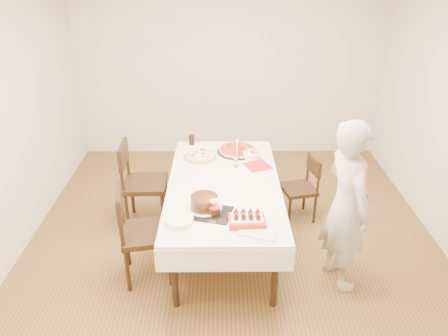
{
  "coord_description": "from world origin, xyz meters",
  "views": [
    {
      "loc": [
        -0.12,
        -3.84,
        2.91
      ],
      "look_at": [
        -0.09,
        0.08,
        0.92
      ],
      "focal_mm": 35.0,
      "sensor_mm": 36.0,
      "label": 1
    }
  ],
  "objects_px": {
    "chair_left_savory": "(145,184)",
    "layer_cake": "(204,202)",
    "pizza_pepperoni": "(237,150)",
    "chair_left_dessert": "(146,233)",
    "pizza_white": "(200,156)",
    "strawberry_box": "(247,220)",
    "chair_right_savory": "(299,189)",
    "person": "(347,206)",
    "birthday_cake": "(214,207)",
    "dining_table": "(224,214)",
    "cola_glass": "(192,140)",
    "taper_candle": "(237,149)",
    "pasta_bowl": "(252,155)"
  },
  "relations": [
    {
      "from": "birthday_cake",
      "to": "chair_left_savory",
      "type": "bearing_deg",
      "value": 128.37
    },
    {
      "from": "pizza_pepperoni",
      "to": "pasta_bowl",
      "type": "height_order",
      "value": "pasta_bowl"
    },
    {
      "from": "chair_left_savory",
      "to": "chair_left_dessert",
      "type": "distance_m",
      "value": 0.96
    },
    {
      "from": "chair_left_savory",
      "to": "pizza_pepperoni",
      "type": "xyz_separation_m",
      "value": [
        1.06,
        0.33,
        0.27
      ]
    },
    {
      "from": "chair_left_savory",
      "to": "taper_candle",
      "type": "xyz_separation_m",
      "value": [
        1.04,
        0.12,
        0.38
      ]
    },
    {
      "from": "pizza_pepperoni",
      "to": "chair_left_savory",
      "type": "bearing_deg",
      "value": -162.64
    },
    {
      "from": "chair_left_savory",
      "to": "birthday_cake",
      "type": "bearing_deg",
      "value": 126.29
    },
    {
      "from": "dining_table",
      "to": "pizza_white",
      "type": "height_order",
      "value": "pizza_white"
    },
    {
      "from": "dining_table",
      "to": "pasta_bowl",
      "type": "bearing_deg",
      "value": 61.35
    },
    {
      "from": "dining_table",
      "to": "strawberry_box",
      "type": "height_order",
      "value": "strawberry_box"
    },
    {
      "from": "taper_candle",
      "to": "birthday_cake",
      "type": "relative_size",
      "value": 2.05
    },
    {
      "from": "pizza_pepperoni",
      "to": "strawberry_box",
      "type": "distance_m",
      "value": 1.5
    },
    {
      "from": "chair_left_savory",
      "to": "dining_table",
      "type": "bearing_deg",
      "value": 151.99
    },
    {
      "from": "chair_right_savory",
      "to": "pizza_white",
      "type": "height_order",
      "value": "pizza_white"
    },
    {
      "from": "chair_right_savory",
      "to": "person",
      "type": "xyz_separation_m",
      "value": [
        0.23,
        -1.08,
        0.44
      ]
    },
    {
      "from": "person",
      "to": "pizza_white",
      "type": "bearing_deg",
      "value": 33.09
    },
    {
      "from": "pizza_white",
      "to": "chair_right_savory",
      "type": "bearing_deg",
      "value": -5.07
    },
    {
      "from": "taper_candle",
      "to": "cola_glass",
      "type": "height_order",
      "value": "taper_candle"
    },
    {
      "from": "chair_right_savory",
      "to": "pizza_pepperoni",
      "type": "xyz_separation_m",
      "value": [
        -0.71,
        0.26,
        0.38
      ]
    },
    {
      "from": "strawberry_box",
      "to": "pizza_white",
      "type": "bearing_deg",
      "value": 109.06
    },
    {
      "from": "person",
      "to": "chair_left_savory",
      "type": "bearing_deg",
      "value": 47.04
    },
    {
      "from": "chair_right_savory",
      "to": "pizza_white",
      "type": "distance_m",
      "value": 1.21
    },
    {
      "from": "chair_right_savory",
      "to": "pizza_white",
      "type": "bearing_deg",
      "value": 162.05
    },
    {
      "from": "pizza_pepperoni",
      "to": "taper_candle",
      "type": "bearing_deg",
      "value": -93.96
    },
    {
      "from": "layer_cake",
      "to": "strawberry_box",
      "type": "relative_size",
      "value": 1.03
    },
    {
      "from": "strawberry_box",
      "to": "dining_table",
      "type": "bearing_deg",
      "value": 104.82
    },
    {
      "from": "chair_right_savory",
      "to": "chair_left_dessert",
      "type": "xyz_separation_m",
      "value": [
        -1.62,
        -1.02,
        0.1
      ]
    },
    {
      "from": "chair_left_savory",
      "to": "strawberry_box",
      "type": "distance_m",
      "value": 1.62
    },
    {
      "from": "dining_table",
      "to": "cola_glass",
      "type": "distance_m",
      "value": 1.15
    },
    {
      "from": "pizza_white",
      "to": "pizza_pepperoni",
      "type": "height_order",
      "value": "same"
    },
    {
      "from": "dining_table",
      "to": "birthday_cake",
      "type": "relative_size",
      "value": 16.86
    },
    {
      "from": "chair_left_savory",
      "to": "pasta_bowl",
      "type": "bearing_deg",
      "value": -174.55
    },
    {
      "from": "taper_candle",
      "to": "strawberry_box",
      "type": "height_order",
      "value": "taper_candle"
    },
    {
      "from": "chair_left_savory",
      "to": "cola_glass",
      "type": "height_order",
      "value": "chair_left_savory"
    },
    {
      "from": "pasta_bowl",
      "to": "pizza_white",
      "type": "bearing_deg",
      "value": 178.92
    },
    {
      "from": "birthday_cake",
      "to": "dining_table",
      "type": "bearing_deg",
      "value": 81.08
    },
    {
      "from": "chair_left_dessert",
      "to": "pizza_white",
      "type": "height_order",
      "value": "chair_left_dessert"
    },
    {
      "from": "person",
      "to": "pasta_bowl",
      "type": "relative_size",
      "value": 8.07
    },
    {
      "from": "strawberry_box",
      "to": "pasta_bowl",
      "type": "bearing_deg",
      "value": 84.39
    },
    {
      "from": "taper_candle",
      "to": "strawberry_box",
      "type": "distance_m",
      "value": 1.29
    },
    {
      "from": "pizza_pepperoni",
      "to": "layer_cake",
      "type": "bearing_deg",
      "value": -105.51
    },
    {
      "from": "pizza_pepperoni",
      "to": "cola_glass",
      "type": "relative_size",
      "value": 3.86
    },
    {
      "from": "chair_right_savory",
      "to": "birthday_cake",
      "type": "height_order",
      "value": "birthday_cake"
    },
    {
      "from": "pizza_white",
      "to": "birthday_cake",
      "type": "distance_m",
      "value": 1.2
    },
    {
      "from": "chair_left_dessert",
      "to": "pasta_bowl",
      "type": "relative_size",
      "value": 4.8
    },
    {
      "from": "chair_right_savory",
      "to": "taper_candle",
      "type": "height_order",
      "value": "taper_candle"
    },
    {
      "from": "chair_left_savory",
      "to": "strawberry_box",
      "type": "bearing_deg",
      "value": 130.84
    },
    {
      "from": "chair_right_savory",
      "to": "chair_left_savory",
      "type": "height_order",
      "value": "chair_left_savory"
    },
    {
      "from": "chair_right_savory",
      "to": "pizza_pepperoni",
      "type": "relative_size",
      "value": 1.63
    },
    {
      "from": "chair_left_savory",
      "to": "layer_cake",
      "type": "height_order",
      "value": "chair_left_savory"
    }
  ]
}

